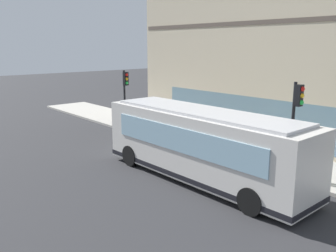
{
  "coord_description": "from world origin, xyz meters",
  "views": [
    {
      "loc": [
        -10.75,
        -12.74,
        5.71
      ],
      "look_at": [
        1.59,
        1.55,
        1.49
      ],
      "focal_mm": 38.91,
      "sensor_mm": 36.0,
      "label": 1
    }
  ],
  "objects_px": {
    "fire_hydrant": "(255,153)",
    "pedestrian_near_hydrant": "(322,159)",
    "traffic_light_near_corner": "(296,112)",
    "pedestrian_near_building_entrance": "(212,126)",
    "city_bus_nearside": "(202,145)",
    "newspaper_vending_box": "(191,137)",
    "traffic_light_down_block": "(125,88)"
  },
  "relations": [
    {
      "from": "fire_hydrant",
      "to": "pedestrian_near_hydrant",
      "type": "height_order",
      "value": "pedestrian_near_hydrant"
    },
    {
      "from": "traffic_light_near_corner",
      "to": "pedestrian_near_building_entrance",
      "type": "distance_m",
      "value": 6.48
    },
    {
      "from": "city_bus_nearside",
      "to": "newspaper_vending_box",
      "type": "distance_m",
      "value": 5.24
    },
    {
      "from": "traffic_light_near_corner",
      "to": "traffic_light_down_block",
      "type": "relative_size",
      "value": 1.05
    },
    {
      "from": "pedestrian_near_hydrant",
      "to": "pedestrian_near_building_entrance",
      "type": "xyz_separation_m",
      "value": [
        1.33,
        7.24,
        -0.07
      ]
    },
    {
      "from": "traffic_light_down_block",
      "to": "traffic_light_near_corner",
      "type": "bearing_deg",
      "value": -90.38
    },
    {
      "from": "newspaper_vending_box",
      "to": "city_bus_nearside",
      "type": "bearing_deg",
      "value": -129.66
    },
    {
      "from": "city_bus_nearside",
      "to": "fire_hydrant",
      "type": "relative_size",
      "value": 13.6
    },
    {
      "from": "traffic_light_near_corner",
      "to": "pedestrian_near_hydrant",
      "type": "distance_m",
      "value": 2.18
    },
    {
      "from": "fire_hydrant",
      "to": "pedestrian_near_hydrant",
      "type": "bearing_deg",
      "value": -96.96
    },
    {
      "from": "city_bus_nearside",
      "to": "pedestrian_near_building_entrance",
      "type": "distance_m",
      "value": 5.77
    },
    {
      "from": "city_bus_nearside",
      "to": "traffic_light_near_corner",
      "type": "xyz_separation_m",
      "value": [
        3.05,
        -2.49,
        1.43
      ]
    },
    {
      "from": "pedestrian_near_hydrant",
      "to": "fire_hydrant",
      "type": "bearing_deg",
      "value": 83.04
    },
    {
      "from": "city_bus_nearside",
      "to": "newspaper_vending_box",
      "type": "xyz_separation_m",
      "value": [
        3.29,
        3.96,
        -0.95
      ]
    },
    {
      "from": "fire_hydrant",
      "to": "pedestrian_near_building_entrance",
      "type": "bearing_deg",
      "value": 76.31
    },
    {
      "from": "traffic_light_near_corner",
      "to": "fire_hydrant",
      "type": "bearing_deg",
      "value": 75.95
    },
    {
      "from": "city_bus_nearside",
      "to": "pedestrian_near_hydrant",
      "type": "xyz_separation_m",
      "value": [
        3.2,
        -3.7,
        -0.37
      ]
    },
    {
      "from": "fire_hydrant",
      "to": "pedestrian_near_hydrant",
      "type": "distance_m",
      "value": 3.62
    },
    {
      "from": "pedestrian_near_hydrant",
      "to": "city_bus_nearside",
      "type": "bearing_deg",
      "value": 130.84
    },
    {
      "from": "newspaper_vending_box",
      "to": "traffic_light_near_corner",
      "type": "bearing_deg",
      "value": -92.07
    },
    {
      "from": "fire_hydrant",
      "to": "pedestrian_near_building_entrance",
      "type": "relative_size",
      "value": 0.44
    },
    {
      "from": "traffic_light_near_corner",
      "to": "fire_hydrant",
      "type": "relative_size",
      "value": 5.5
    },
    {
      "from": "traffic_light_down_block",
      "to": "fire_hydrant",
      "type": "height_order",
      "value": "traffic_light_down_block"
    },
    {
      "from": "pedestrian_near_hydrant",
      "to": "traffic_light_down_block",
      "type": "bearing_deg",
      "value": 90.26
    },
    {
      "from": "pedestrian_near_building_entrance",
      "to": "newspaper_vending_box",
      "type": "distance_m",
      "value": 1.42
    },
    {
      "from": "fire_hydrant",
      "to": "newspaper_vending_box",
      "type": "relative_size",
      "value": 0.82
    },
    {
      "from": "traffic_light_down_block",
      "to": "fire_hydrant",
      "type": "relative_size",
      "value": 5.24
    },
    {
      "from": "traffic_light_near_corner",
      "to": "pedestrian_near_building_entrance",
      "type": "height_order",
      "value": "traffic_light_near_corner"
    },
    {
      "from": "pedestrian_near_hydrant",
      "to": "newspaper_vending_box",
      "type": "bearing_deg",
      "value": 89.37
    },
    {
      "from": "fire_hydrant",
      "to": "traffic_light_down_block",
      "type": "bearing_deg",
      "value": 92.72
    },
    {
      "from": "pedestrian_near_hydrant",
      "to": "newspaper_vending_box",
      "type": "xyz_separation_m",
      "value": [
        0.08,
        7.67,
        -0.58
      ]
    },
    {
      "from": "traffic_light_near_corner",
      "to": "traffic_light_down_block",
      "type": "height_order",
      "value": "traffic_light_near_corner"
    }
  ]
}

